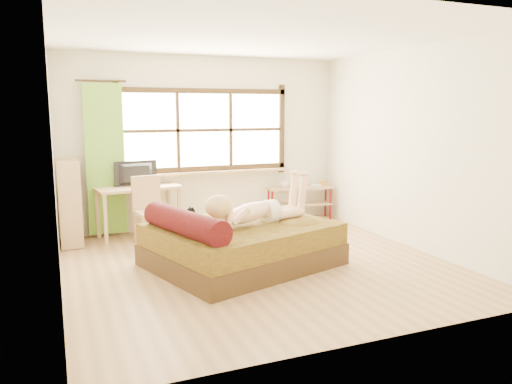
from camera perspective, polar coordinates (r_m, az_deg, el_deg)
name	(u,v)px	position (r m, az deg, el deg)	size (l,w,h in m)	color
floor	(258,264)	(6.17, 0.26, -8.27)	(4.50, 4.50, 0.00)	#9E754C
ceiling	(258,36)	(5.94, 0.28, 17.40)	(4.50, 4.50, 0.00)	white
wall_back	(205,143)	(8.02, -5.90, 5.62)	(4.50, 4.50, 0.00)	silver
wall_front	(370,179)	(3.93, 12.88, 1.48)	(4.50, 4.50, 0.00)	silver
wall_left	(53,162)	(5.46, -22.15, 3.20)	(4.50, 4.50, 0.00)	silver
wall_right	(412,149)	(7.07, 17.43, 4.73)	(4.50, 4.50, 0.00)	silver
window	(205,133)	(7.99, -5.86, 6.75)	(2.80, 0.16, 1.46)	#FFEDBF
curtain	(105,160)	(7.63, -16.87, 3.57)	(0.55, 0.10, 2.20)	#509C2A
bed	(239,243)	(6.07, -1.98, -5.85)	(2.44, 2.17, 0.78)	black
woman	(255,198)	(5.99, -0.11, -0.74)	(1.43, 0.41, 0.61)	beige
kitten	(181,217)	(5.90, -8.52, -2.82)	(0.31, 0.12, 0.25)	black
desk	(138,193)	(7.57, -13.30, -0.12)	(1.27, 0.73, 0.75)	tan
monitor	(137,174)	(7.58, -13.44, 2.05)	(0.64, 0.08, 0.37)	black
chair	(149,206)	(7.25, -12.13, -1.52)	(0.48, 0.48, 0.94)	tan
pipe_shelf	(300,195)	(8.57, 5.09, -0.38)	(1.17, 0.43, 0.65)	tan
cup	(284,184)	(8.40, 3.22, 0.87)	(0.14, 0.14, 0.11)	gray
book	(310,185)	(8.64, 6.22, 0.75)	(0.18, 0.24, 0.02)	gray
bookshelf	(70,203)	(7.33, -20.53, -1.18)	(0.30, 0.52, 1.19)	tan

